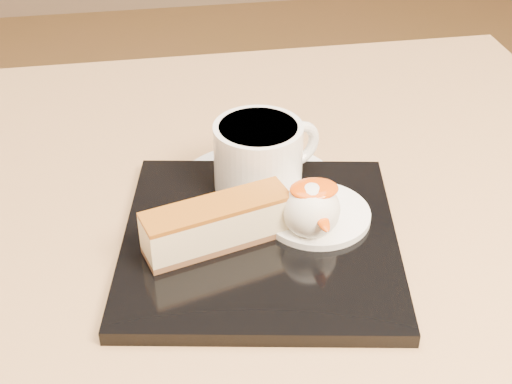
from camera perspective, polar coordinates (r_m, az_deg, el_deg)
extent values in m
cube|color=brown|center=(0.58, -1.81, -7.29)|extent=(0.80, 0.80, 0.04)
cube|color=black|center=(0.58, 0.33, -3.87)|extent=(0.26, 0.26, 0.01)
cube|color=brown|center=(0.57, -3.08, -3.87)|extent=(0.12, 0.06, 0.01)
cube|color=#FFE7A6|center=(0.56, -3.13, -2.50)|extent=(0.12, 0.06, 0.03)
cube|color=brown|center=(0.55, -3.19, -1.15)|extent=(0.12, 0.06, 0.00)
cylinder|color=white|center=(0.59, 4.84, -1.78)|extent=(0.09, 0.09, 0.01)
sphere|color=white|center=(0.56, 4.43, -1.42)|extent=(0.05, 0.05, 0.05)
ellipsoid|color=#E14A07|center=(0.56, 4.67, 0.25)|extent=(0.04, 0.03, 0.01)
ellipsoid|color=#2B863D|center=(0.60, 1.64, -0.65)|extent=(0.02, 0.01, 0.00)
ellipsoid|color=#2B863D|center=(0.61, 2.38, -0.27)|extent=(0.02, 0.01, 0.00)
ellipsoid|color=#2B863D|center=(0.61, 0.84, -0.32)|extent=(0.01, 0.02, 0.00)
cylinder|color=white|center=(0.64, 0.16, 0.01)|extent=(0.15, 0.15, 0.01)
cylinder|color=white|center=(0.62, 0.17, 2.76)|extent=(0.08, 0.08, 0.06)
cylinder|color=black|center=(0.60, 0.18, 5.12)|extent=(0.07, 0.07, 0.00)
torus|color=white|center=(0.64, 3.39, 3.85)|extent=(0.04, 0.03, 0.04)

